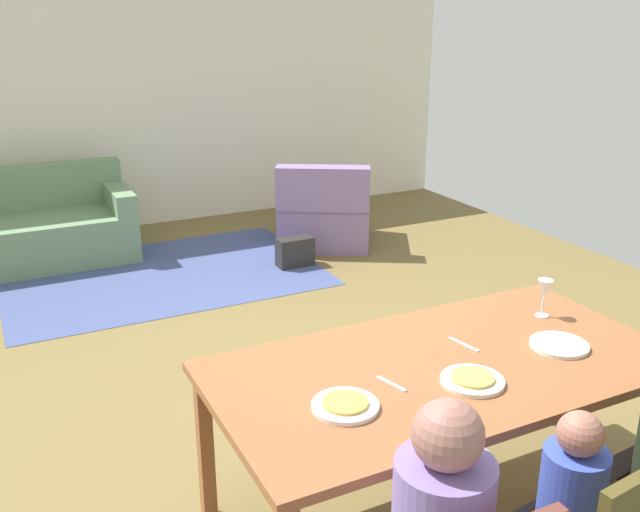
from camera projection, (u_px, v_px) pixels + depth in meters
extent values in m
cube|color=brown|center=(279.00, 347.00, 4.71)|extent=(6.86, 6.52, 0.02)
cube|color=#EEE7CE|center=(147.00, 94.00, 7.05)|extent=(6.86, 0.10, 2.70)
cube|color=brown|center=(444.00, 367.00, 2.88)|extent=(1.94, 1.00, 0.04)
cube|color=brown|center=(205.00, 447.00, 3.00)|extent=(0.06, 0.06, 0.72)
cube|color=brown|center=(529.00, 359.00, 3.76)|extent=(0.06, 0.06, 0.72)
cylinder|color=white|center=(345.00, 406.00, 2.55)|extent=(0.25, 0.25, 0.02)
cylinder|color=gold|center=(345.00, 402.00, 2.54)|extent=(0.17, 0.17, 0.01)
cylinder|color=white|center=(472.00, 381.00, 2.72)|extent=(0.25, 0.25, 0.02)
cylinder|color=gold|center=(473.00, 377.00, 2.72)|extent=(0.17, 0.17, 0.01)
cylinder|color=white|center=(559.00, 345.00, 3.01)|extent=(0.25, 0.25, 0.02)
cylinder|color=silver|center=(542.00, 316.00, 3.32)|extent=(0.06, 0.06, 0.01)
cylinder|color=silver|center=(543.00, 306.00, 3.30)|extent=(0.01, 0.01, 0.09)
cone|color=silver|center=(545.00, 289.00, 3.27)|extent=(0.07, 0.07, 0.09)
cube|color=silver|center=(391.00, 384.00, 2.71)|extent=(0.05, 0.15, 0.01)
cube|color=silver|center=(464.00, 344.00, 3.03)|extent=(0.04, 0.17, 0.01)
sphere|color=#9E675B|center=(448.00, 435.00, 1.96)|extent=(0.21, 0.21, 0.21)
cylinder|color=#384DBC|center=(572.00, 494.00, 2.31)|extent=(0.22, 0.22, 0.33)
sphere|color=#A36655|center=(580.00, 434.00, 2.24)|extent=(0.15, 0.15, 0.15)
cube|color=#404E80|center=(163.00, 274.00, 5.97)|extent=(2.60, 1.80, 0.01)
cube|color=#678862|center=(18.00, 243.00, 6.13)|extent=(1.98, 0.84, 0.42)
cube|color=#678862|center=(8.00, 189.00, 6.28)|extent=(1.98, 0.20, 0.40)
cube|color=#678862|center=(118.00, 197.00, 6.41)|extent=(0.18, 0.84, 0.20)
cube|color=gray|center=(325.00, 221.00, 6.78)|extent=(1.16, 1.15, 0.42)
cube|color=gray|center=(323.00, 188.00, 6.32)|extent=(0.84, 0.60, 0.40)
cube|color=gray|center=(360.00, 191.00, 6.65)|extent=(0.58, 0.82, 0.20)
cube|color=gray|center=(290.00, 190.00, 6.69)|extent=(0.58, 0.82, 0.20)
cube|color=#282725|center=(295.00, 252.00, 6.15)|extent=(0.32, 0.16, 0.26)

